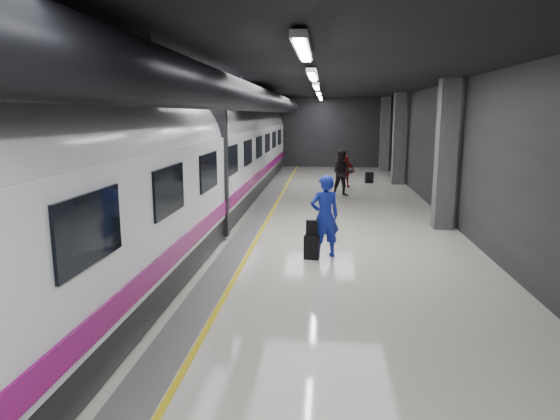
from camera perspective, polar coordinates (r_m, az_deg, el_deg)
name	(u,v)px	position (r m, az deg, el deg)	size (l,w,h in m)	color
ground	(290,241)	(13.91, 1.16, -3.53)	(40.00, 40.00, 0.00)	beige
platform_hall	(283,112)	(14.45, 0.33, 11.18)	(10.02, 40.02, 4.51)	black
train	(173,166)	(14.15, -12.09, 5.00)	(3.05, 38.00, 4.05)	black
traveler_main	(325,216)	(12.22, 5.14, -0.72)	(0.74, 0.49, 2.03)	#1924BF
suitcase_main	(312,247)	(12.14, 3.64, -4.26)	(0.36, 0.23, 0.59)	black
shoulder_bag	(312,228)	(12.05, 3.65, -2.03)	(0.28, 0.15, 0.37)	black
traveler_far_a	(343,173)	(21.58, 7.16, 4.17)	(0.94, 0.73, 1.94)	black
traveler_far_b	(345,171)	(24.20, 7.49, 4.42)	(0.91, 0.38, 1.55)	maroon
suitcase_far	(369,178)	(25.91, 10.16, 3.66)	(0.38, 0.25, 0.56)	black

